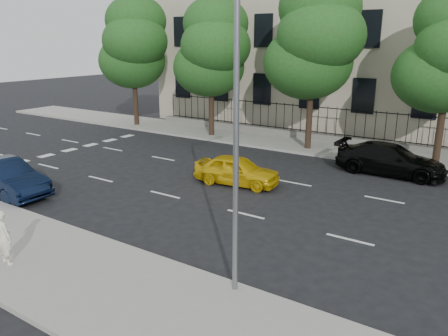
# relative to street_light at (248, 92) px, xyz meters

# --- Properties ---
(ground) EXTENTS (120.00, 120.00, 0.00)m
(ground) POSITION_rel_street_light_xyz_m (-2.50, 1.77, -5.15)
(ground) COLOR black
(ground) RESTS_ON ground
(near_sidewalk) EXTENTS (60.00, 4.00, 0.15)m
(near_sidewalk) POSITION_rel_street_light_xyz_m (-2.50, -2.23, -5.07)
(near_sidewalk) COLOR gray
(near_sidewalk) RESTS_ON ground
(far_sidewalk) EXTENTS (60.00, 4.00, 0.15)m
(far_sidewalk) POSITION_rel_street_light_xyz_m (-2.50, 15.77, -5.07)
(far_sidewalk) COLOR gray
(far_sidewalk) RESTS_ON ground
(lane_markings) EXTENTS (49.60, 4.62, 0.01)m
(lane_markings) POSITION_rel_street_light_xyz_m (-2.50, 6.52, -5.14)
(lane_markings) COLOR silver
(lane_markings) RESTS_ON ground
(crosswalk) EXTENTS (0.50, 12.10, 0.01)m
(crosswalk) POSITION_rel_street_light_xyz_m (-16.50, 6.37, -5.14)
(crosswalk) COLOR silver
(crosswalk) RESTS_ON ground
(masonry_building) EXTENTS (34.60, 12.11, 18.50)m
(masonry_building) POSITION_rel_street_light_xyz_m (-2.50, 24.72, 3.87)
(masonry_building) COLOR beige
(masonry_building) RESTS_ON ground
(iron_fence) EXTENTS (30.00, 0.50, 2.20)m
(iron_fence) POSITION_rel_street_light_xyz_m (-2.50, 17.47, -4.50)
(iron_fence) COLOR slate
(iron_fence) RESTS_ON far_sidewalk
(street_light) EXTENTS (0.25, 3.32, 8.05)m
(street_light) POSITION_rel_street_light_xyz_m (0.00, 0.00, 0.00)
(street_light) COLOR slate
(street_light) RESTS_ON near_sidewalk
(tree_a) EXTENTS (5.71, 5.31, 9.39)m
(tree_a) POSITION_rel_street_light_xyz_m (-18.46, 15.13, 0.98)
(tree_a) COLOR #382619
(tree_a) RESTS_ON far_sidewalk
(tree_b) EXTENTS (5.53, 5.12, 8.97)m
(tree_b) POSITION_rel_street_light_xyz_m (-11.46, 15.13, 0.69)
(tree_b) COLOR #382619
(tree_b) RESTS_ON far_sidewalk
(tree_c) EXTENTS (5.89, 5.50, 9.80)m
(tree_c) POSITION_rel_street_light_xyz_m (-4.46, 15.13, 1.26)
(tree_c) COLOR #382619
(tree_c) RESTS_ON far_sidewalk
(yellow_taxi) EXTENTS (4.08, 2.06, 1.33)m
(yellow_taxi) POSITION_rel_street_light_xyz_m (-4.69, 7.17, -4.48)
(yellow_taxi) COLOR #E4B70F
(yellow_taxi) RESTS_ON ground
(navy_sedan) EXTENTS (4.61, 1.69, 1.51)m
(navy_sedan) POSITION_rel_street_light_xyz_m (-12.15, 0.57, -4.39)
(navy_sedan) COLOR black
(navy_sedan) RESTS_ON ground
(black_sedan) EXTENTS (5.20, 2.14, 1.50)m
(black_sedan) POSITION_rel_street_light_xyz_m (0.77, 12.62, -4.40)
(black_sedan) COLOR black
(black_sedan) RESTS_ON ground
(woman_near) EXTENTS (0.62, 0.43, 1.63)m
(woman_near) POSITION_rel_street_light_xyz_m (-6.20, -2.99, -4.19)
(woman_near) COLOR white
(woman_near) RESTS_ON near_sidewalk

